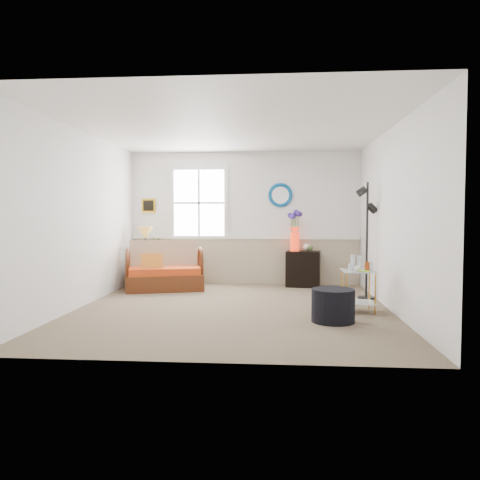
# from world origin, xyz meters

# --- Properties ---
(floor) EXTENTS (4.50, 5.00, 0.01)m
(floor) POSITION_xyz_m (0.00, 0.00, 0.00)
(floor) COLOR #735E4B
(floor) RESTS_ON ground
(ceiling) EXTENTS (4.50, 5.00, 0.01)m
(ceiling) POSITION_xyz_m (0.00, 0.00, 2.60)
(ceiling) COLOR white
(ceiling) RESTS_ON walls
(walls) EXTENTS (4.51, 5.01, 2.60)m
(walls) POSITION_xyz_m (0.00, 0.00, 1.30)
(walls) COLOR white
(walls) RESTS_ON floor
(wainscot) EXTENTS (4.46, 0.02, 0.90)m
(wainscot) POSITION_xyz_m (0.00, 2.48, 0.45)
(wainscot) COLOR tan
(wainscot) RESTS_ON walls
(chair_rail) EXTENTS (4.46, 0.04, 0.06)m
(chair_rail) POSITION_xyz_m (0.00, 2.47, 0.92)
(chair_rail) COLOR white
(chair_rail) RESTS_ON walls
(window) EXTENTS (1.14, 0.06, 1.44)m
(window) POSITION_xyz_m (-0.90, 2.47, 1.60)
(window) COLOR white
(window) RESTS_ON walls
(picture) EXTENTS (0.28, 0.03, 0.28)m
(picture) POSITION_xyz_m (-1.92, 2.48, 1.55)
(picture) COLOR #B38616
(picture) RESTS_ON walls
(mirror) EXTENTS (0.47, 0.07, 0.47)m
(mirror) POSITION_xyz_m (0.70, 2.48, 1.75)
(mirror) COLOR #0074AA
(mirror) RESTS_ON walls
(loveseat) EXTENTS (1.52, 1.11, 0.89)m
(loveseat) POSITION_xyz_m (-1.40, 1.63, 0.44)
(loveseat) COLOR brown
(loveseat) RESTS_ON floor
(throw_pillow) EXTENTS (0.40, 0.19, 0.38)m
(throw_pillow) POSITION_xyz_m (-1.59, 1.47, 0.48)
(throw_pillow) COLOR #C24705
(throw_pillow) RESTS_ON loveseat
(lamp_stand) EXTENTS (0.43, 0.43, 0.60)m
(lamp_stand) POSITION_xyz_m (-1.83, 2.07, 0.30)
(lamp_stand) COLOR black
(lamp_stand) RESTS_ON floor
(table_lamp) EXTENTS (0.34, 0.34, 0.54)m
(table_lamp) POSITION_xyz_m (-1.88, 2.08, 0.87)
(table_lamp) COLOR gold
(table_lamp) RESTS_ON lamp_stand
(potted_plant) EXTENTS (0.34, 0.37, 0.26)m
(potted_plant) POSITION_xyz_m (-1.72, 2.15, 0.72)
(potted_plant) COLOR #41622C
(potted_plant) RESTS_ON lamp_stand
(cabinet) EXTENTS (0.68, 0.49, 0.68)m
(cabinet) POSITION_xyz_m (1.14, 2.23, 0.34)
(cabinet) COLOR black
(cabinet) RESTS_ON floor
(flower_vase) EXTENTS (0.26, 0.26, 0.76)m
(flower_vase) POSITION_xyz_m (0.98, 2.25, 1.06)
(flower_vase) COLOR red
(flower_vase) RESTS_ON cabinet
(side_table) EXTENTS (0.47, 0.47, 0.59)m
(side_table) POSITION_xyz_m (1.78, -0.07, 0.29)
(side_table) COLOR #C58725
(side_table) RESTS_ON floor
(tabletop_items) EXTENTS (0.41, 0.41, 0.21)m
(tabletop_items) POSITION_xyz_m (1.81, -0.06, 0.69)
(tabletop_items) COLOR silver
(tabletop_items) RESTS_ON side_table
(floor_lamp) EXTENTS (0.27, 0.27, 1.89)m
(floor_lamp) POSITION_xyz_m (2.09, 0.99, 0.95)
(floor_lamp) COLOR black
(floor_lamp) RESTS_ON floor
(ottoman) EXTENTS (0.63, 0.63, 0.42)m
(ottoman) POSITION_xyz_m (1.35, -0.73, 0.21)
(ottoman) COLOR black
(ottoman) RESTS_ON floor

